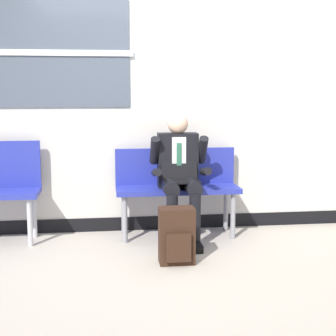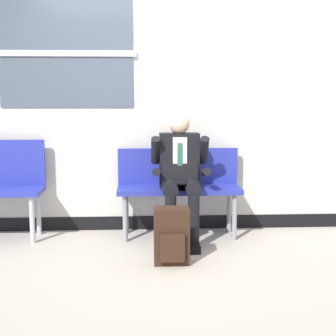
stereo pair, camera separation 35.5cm
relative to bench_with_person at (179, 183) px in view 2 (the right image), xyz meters
name	(u,v)px [view 2 (the right image)]	position (x,y,z in m)	size (l,w,h in m)	color
ground_plane	(156,247)	(-0.25, -0.40, -0.55)	(18.00, 18.00, 0.00)	#B2A899
station_wall	(152,83)	(-0.26, 0.28, 1.02)	(5.27, 0.16, 3.15)	silver
bench_with_person	(179,183)	(0.00, 0.00, 0.00)	(1.25, 0.42, 0.90)	#28339E
person_seated	(180,173)	(0.00, -0.20, 0.13)	(0.57, 0.70, 1.27)	black
backpack	(172,236)	(-0.12, -0.87, -0.31)	(0.31, 0.23, 0.49)	#331E14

